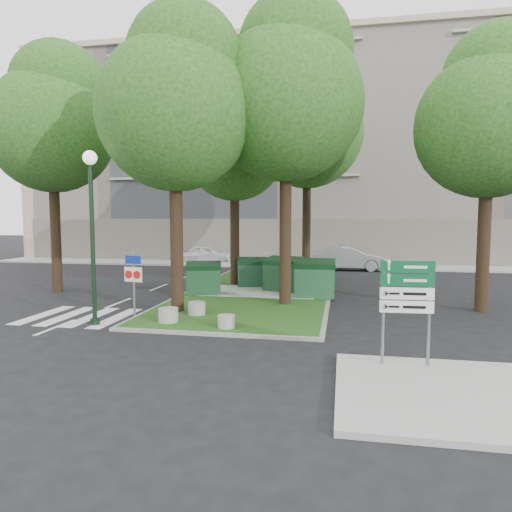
% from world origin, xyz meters
% --- Properties ---
extents(ground, '(120.00, 120.00, 0.00)m').
position_xyz_m(ground, '(0.00, 0.00, 0.00)').
color(ground, black).
rests_on(ground, ground).
extents(median_island, '(6.00, 16.00, 0.12)m').
position_xyz_m(median_island, '(0.50, 8.00, 0.06)').
color(median_island, '#1D4513').
rests_on(median_island, ground).
extents(median_kerb, '(6.30, 16.30, 0.10)m').
position_xyz_m(median_kerb, '(0.50, 8.00, 0.05)').
color(median_kerb, gray).
rests_on(median_kerb, ground).
extents(sidewalk_corner, '(5.00, 4.00, 0.12)m').
position_xyz_m(sidewalk_corner, '(6.50, -3.50, 0.06)').
color(sidewalk_corner, '#999993').
rests_on(sidewalk_corner, ground).
extents(building_sidewalk, '(42.00, 3.00, 0.12)m').
position_xyz_m(building_sidewalk, '(0.00, 18.50, 0.06)').
color(building_sidewalk, '#999993').
rests_on(building_sidewalk, ground).
extents(zebra_crossing, '(5.00, 3.00, 0.01)m').
position_xyz_m(zebra_crossing, '(-3.75, 1.50, 0.01)').
color(zebra_crossing, silver).
rests_on(zebra_crossing, ground).
extents(apartment_building, '(41.00, 12.00, 16.00)m').
position_xyz_m(apartment_building, '(0.00, 26.00, 8.00)').
color(apartment_building, '#C5BA93').
rests_on(apartment_building, ground).
extents(tree_median_near_left, '(5.20, 5.20, 10.53)m').
position_xyz_m(tree_median_near_left, '(-1.41, 2.56, 7.32)').
color(tree_median_near_left, black).
rests_on(tree_median_near_left, ground).
extents(tree_median_near_right, '(5.60, 5.60, 11.46)m').
position_xyz_m(tree_median_near_right, '(2.09, 4.56, 7.99)').
color(tree_median_near_right, black).
rests_on(tree_median_near_right, ground).
extents(tree_median_mid, '(4.80, 4.80, 9.99)m').
position_xyz_m(tree_median_mid, '(-0.91, 9.06, 6.98)').
color(tree_median_mid, black).
rests_on(tree_median_mid, ground).
extents(tree_median_far, '(5.80, 5.80, 11.93)m').
position_xyz_m(tree_median_far, '(2.29, 12.06, 8.32)').
color(tree_median_far, black).
rests_on(tree_median_far, ground).
extents(tree_street_left, '(5.40, 5.40, 11.00)m').
position_xyz_m(tree_street_left, '(-8.41, 6.06, 7.65)').
color(tree_street_left, black).
rests_on(tree_street_left, ground).
extents(tree_street_right, '(5.00, 5.00, 10.06)m').
position_xyz_m(tree_street_right, '(9.09, 5.06, 6.98)').
color(tree_street_right, black).
rests_on(tree_street_right, ground).
extents(dumpster_a, '(1.68, 1.37, 1.36)m').
position_xyz_m(dumpster_a, '(-1.65, 6.02, 0.77)').
color(dumpster_a, '#103D1C').
rests_on(dumpster_a, median_island).
extents(dumpster_b, '(1.62, 1.29, 1.33)m').
position_xyz_m(dumpster_b, '(-0.05, 8.57, 0.76)').
color(dumpster_b, '#10371F').
rests_on(dumpster_b, median_island).
extents(dumpster_c, '(1.84, 1.51, 1.49)m').
position_xyz_m(dumpster_c, '(1.55, 7.52, 0.83)').
color(dumpster_c, black).
rests_on(dumpster_c, median_island).
extents(dumpster_d, '(1.68, 1.20, 1.53)m').
position_xyz_m(dumpster_d, '(3.00, 6.22, 0.86)').
color(dumpster_d, '#164825').
rests_on(dumpster_d, median_island).
extents(bollard_left, '(0.61, 0.61, 0.43)m').
position_xyz_m(bollard_left, '(-1.19, 0.86, 0.34)').
color(bollard_left, '#999994').
rests_on(bollard_left, median_island).
extents(bollard_right, '(0.51, 0.51, 0.37)m').
position_xyz_m(bollard_right, '(0.76, 0.50, 0.30)').
color(bollard_right, '#9B9B96').
rests_on(bollard_right, median_island).
extents(bollard_mid, '(0.58, 0.58, 0.41)m').
position_xyz_m(bollard_mid, '(-0.67, 2.07, 0.33)').
color(bollard_mid, gray).
rests_on(bollard_mid, median_island).
extents(litter_bin, '(0.45, 0.45, 0.79)m').
position_xyz_m(litter_bin, '(2.63, 11.04, 0.51)').
color(litter_bin, gold).
rests_on(litter_bin, median_island).
extents(street_lamp, '(0.43, 0.43, 5.38)m').
position_xyz_m(street_lamp, '(-3.50, 0.54, 3.38)').
color(street_lamp, black).
rests_on(street_lamp, ground).
extents(traffic_sign_pole, '(0.67, 0.15, 2.23)m').
position_xyz_m(traffic_sign_pole, '(-2.69, 1.63, 1.43)').
color(traffic_sign_pole, slate).
rests_on(traffic_sign_pole, ground).
extents(directional_sign, '(1.15, 0.12, 2.31)m').
position_xyz_m(directional_sign, '(5.48, -2.03, 1.65)').
color(directional_sign, slate).
rests_on(directional_sign, sidewalk_corner).
extents(car_white, '(3.91, 1.85, 1.29)m').
position_xyz_m(car_white, '(-5.56, 19.50, 0.65)').
color(car_white, silver).
rests_on(car_white, ground).
extents(car_silver, '(4.56, 1.61, 1.50)m').
position_xyz_m(car_silver, '(4.53, 16.82, 0.75)').
color(car_silver, gray).
rests_on(car_silver, ground).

